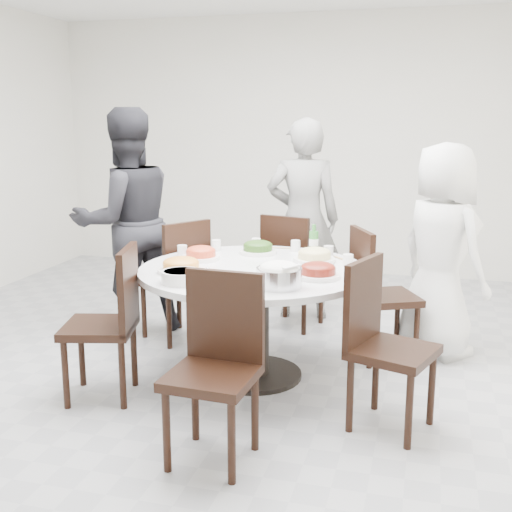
% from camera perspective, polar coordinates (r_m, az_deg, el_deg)
% --- Properties ---
extents(floor, '(6.00, 6.00, 0.01)m').
position_cam_1_polar(floor, '(4.56, -1.27, -9.77)').
color(floor, '#A2A3A7').
rests_on(floor, ground).
extents(wall_back, '(6.00, 0.01, 2.80)m').
position_cam_1_polar(wall_back, '(7.16, 5.59, 9.72)').
color(wall_back, silver).
rests_on(wall_back, ground).
extents(dining_table, '(1.50, 1.50, 0.75)m').
position_cam_1_polar(dining_table, '(4.27, -0.18, -5.98)').
color(dining_table, white).
rests_on(dining_table, floor).
extents(chair_ne, '(0.56, 0.56, 0.95)m').
position_cam_1_polar(chair_ne, '(4.66, 11.45, -3.37)').
color(chair_ne, black).
rests_on(chair_ne, floor).
extents(chair_n, '(0.51, 0.51, 0.95)m').
position_cam_1_polar(chair_n, '(5.29, 3.45, -1.28)').
color(chair_n, black).
rests_on(chair_n, floor).
extents(chair_nw, '(0.58, 0.58, 0.95)m').
position_cam_1_polar(chair_nw, '(5.02, -7.36, -2.09)').
color(chair_nw, black).
rests_on(chair_nw, floor).
extents(chair_sw, '(0.51, 0.51, 0.95)m').
position_cam_1_polar(chair_sw, '(4.05, -13.79, -5.87)').
color(chair_sw, black).
rests_on(chair_sw, floor).
extents(chair_s, '(0.45, 0.45, 0.95)m').
position_cam_1_polar(chair_s, '(3.23, -3.99, -10.28)').
color(chair_s, black).
rests_on(chair_s, floor).
extents(chair_se, '(0.54, 0.54, 0.95)m').
position_cam_1_polar(chair_se, '(3.63, 12.12, -7.97)').
color(chair_se, black).
rests_on(chair_se, floor).
extents(diner_right, '(0.88, 0.88, 1.54)m').
position_cam_1_polar(diner_right, '(4.78, 16.17, 0.42)').
color(diner_right, white).
rests_on(diner_right, floor).
extents(diner_middle, '(0.69, 0.51, 1.71)m').
position_cam_1_polar(diner_middle, '(5.49, 4.21, 3.25)').
color(diner_middle, black).
rests_on(diner_middle, floor).
extents(diner_left, '(1.09, 1.09, 1.79)m').
position_cam_1_polar(diner_left, '(5.19, -11.46, 2.95)').
color(diner_left, black).
rests_on(diner_left, floor).
extents(dish_greens, '(0.27, 0.27, 0.07)m').
position_cam_1_polar(dish_greens, '(4.60, 0.16, 0.64)').
color(dish_greens, white).
rests_on(dish_greens, dining_table).
extents(dish_pale, '(0.28, 0.28, 0.08)m').
position_cam_1_polar(dish_pale, '(4.36, 5.21, -0.02)').
color(dish_pale, white).
rests_on(dish_pale, dining_table).
extents(dish_orange, '(0.26, 0.26, 0.07)m').
position_cam_1_polar(dish_orange, '(4.43, -4.92, 0.13)').
color(dish_orange, white).
rests_on(dish_orange, dining_table).
extents(dish_redbrown, '(0.28, 0.28, 0.07)m').
position_cam_1_polar(dish_redbrown, '(3.93, 5.53, -1.44)').
color(dish_redbrown, white).
rests_on(dish_redbrown, dining_table).
extents(dish_tofu, '(0.30, 0.30, 0.08)m').
position_cam_1_polar(dish_tofu, '(4.07, -6.68, -0.93)').
color(dish_tofu, white).
rests_on(dish_tofu, dining_table).
extents(rice_bowl, '(0.27, 0.27, 0.11)m').
position_cam_1_polar(rice_bowl, '(3.70, 2.07, -1.92)').
color(rice_bowl, silver).
rests_on(rice_bowl, dining_table).
extents(soup_bowl, '(0.24, 0.24, 0.07)m').
position_cam_1_polar(soup_bowl, '(3.82, -6.64, -1.85)').
color(soup_bowl, white).
rests_on(soup_bowl, dining_table).
extents(beverage_bottle, '(0.06, 0.06, 0.22)m').
position_cam_1_polar(beverage_bottle, '(4.54, 5.16, 1.42)').
color(beverage_bottle, '#327F34').
rests_on(beverage_bottle, dining_table).
extents(tea_cups, '(0.07, 0.07, 0.08)m').
position_cam_1_polar(tea_cups, '(4.74, 1.89, 1.05)').
color(tea_cups, white).
rests_on(tea_cups, dining_table).
extents(chopsticks, '(0.24, 0.04, 0.01)m').
position_cam_1_polar(chopsticks, '(4.79, 2.34, 0.75)').
color(chopsticks, tan).
rests_on(chopsticks, dining_table).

